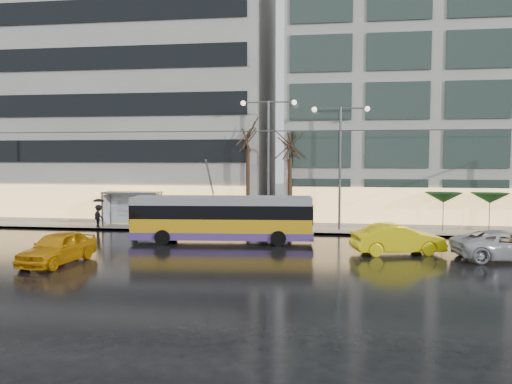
% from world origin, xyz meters
% --- Properties ---
extents(ground, '(140.00, 140.00, 0.00)m').
position_xyz_m(ground, '(0.00, 0.00, 0.00)').
color(ground, black).
rests_on(ground, ground).
extents(sidewalk, '(80.00, 10.00, 0.15)m').
position_xyz_m(sidewalk, '(2.00, 14.00, 0.07)').
color(sidewalk, gray).
rests_on(sidewalk, ground).
extents(kerb, '(80.00, 0.10, 0.15)m').
position_xyz_m(kerb, '(2.00, 9.05, 0.07)').
color(kerb, slate).
rests_on(kerb, ground).
extents(building_left, '(34.00, 14.00, 22.00)m').
position_xyz_m(building_left, '(-16.00, 19.00, 11.15)').
color(building_left, '#9E9C97').
rests_on(building_left, sidewalk).
extents(building_right, '(32.00, 14.00, 25.00)m').
position_xyz_m(building_right, '(19.00, 19.00, 12.65)').
color(building_right, '#9E9C97').
rests_on(building_right, sidewalk).
extents(trolleybus, '(11.11, 4.53, 5.08)m').
position_xyz_m(trolleybus, '(-0.22, 5.42, 1.37)').
color(trolleybus, orange).
rests_on(trolleybus, ground).
extents(catenary, '(42.24, 5.12, 7.00)m').
position_xyz_m(catenary, '(1.00, 7.94, 4.25)').
color(catenary, '#595B60').
rests_on(catenary, ground).
extents(bus_shelter, '(4.20, 1.60, 2.51)m').
position_xyz_m(bus_shelter, '(-8.38, 10.69, 1.96)').
color(bus_shelter, '#595B60').
rests_on(bus_shelter, sidewalk).
extents(street_lamp_near, '(3.96, 0.36, 9.03)m').
position_xyz_m(street_lamp_near, '(2.00, 10.80, 5.99)').
color(street_lamp_near, '#595B60').
rests_on(street_lamp_near, sidewalk).
extents(street_lamp_far, '(3.96, 0.36, 8.53)m').
position_xyz_m(street_lamp_far, '(7.00, 10.80, 5.71)').
color(street_lamp_far, '#595B60').
rests_on(street_lamp_far, sidewalk).
extents(tree_a, '(3.20, 3.20, 8.40)m').
position_xyz_m(tree_a, '(0.50, 11.00, 7.09)').
color(tree_a, black).
rests_on(tree_a, sidewalk).
extents(tree_b, '(3.20, 3.20, 7.70)m').
position_xyz_m(tree_b, '(3.50, 11.20, 6.40)').
color(tree_b, black).
rests_on(tree_b, sidewalk).
extents(parasol_a, '(2.50, 2.50, 2.65)m').
position_xyz_m(parasol_a, '(14.00, 11.00, 2.45)').
color(parasol_a, '#595B60').
rests_on(parasol_a, sidewalk).
extents(parasol_b, '(2.50, 2.50, 2.65)m').
position_xyz_m(parasol_b, '(17.00, 11.00, 2.45)').
color(parasol_b, '#595B60').
rests_on(parasol_b, sidewalk).
extents(taxi_a, '(2.39, 4.83, 1.58)m').
position_xyz_m(taxi_a, '(-7.00, -1.61, 0.79)').
color(taxi_a, orange).
rests_on(taxi_a, ground).
extents(taxi_b, '(5.16, 2.83, 1.61)m').
position_xyz_m(taxi_b, '(9.91, 3.21, 0.81)').
color(taxi_b, yellow).
rests_on(taxi_b, ground).
extents(sedan_silver, '(5.66, 3.25, 1.49)m').
position_xyz_m(sedan_silver, '(15.22, 2.37, 0.74)').
color(sedan_silver, silver).
rests_on(sedan_silver, ground).
extents(pedestrian_a, '(1.25, 1.26, 2.19)m').
position_xyz_m(pedestrian_a, '(-7.55, 9.66, 1.58)').
color(pedestrian_a, black).
rests_on(pedestrian_a, sidewalk).
extents(pedestrian_b, '(1.09, 0.98, 1.84)m').
position_xyz_m(pedestrian_b, '(-4.79, 9.56, 1.07)').
color(pedestrian_b, black).
rests_on(pedestrian_b, sidewalk).
extents(pedestrian_c, '(1.22, 1.14, 2.11)m').
position_xyz_m(pedestrian_c, '(-10.11, 9.40, 1.26)').
color(pedestrian_c, black).
rests_on(pedestrian_c, sidewalk).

